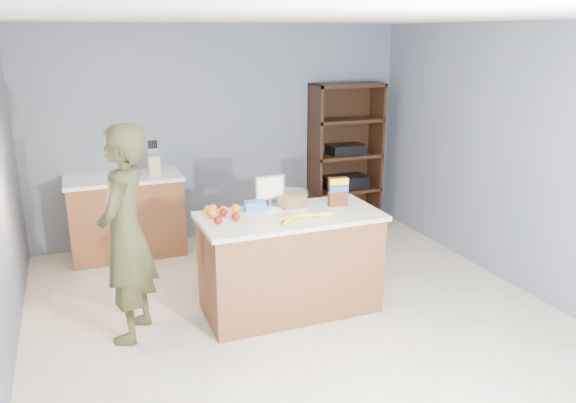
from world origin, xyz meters
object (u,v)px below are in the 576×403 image
object	(u,v)px
tv	(270,189)
shelving_unit	(344,157)
person	(126,235)
counter_peninsula	(290,266)
cereal_box	(338,190)

from	to	relation	value
tv	shelving_unit	bearing A→B (deg)	47.08
shelving_unit	person	xyz separation A→B (m)	(-2.91, -1.99, 0.01)
person	shelving_unit	bearing A→B (deg)	149.29
counter_peninsula	shelving_unit	size ratio (longest dim) A/B	0.87
person	tv	xyz separation A→B (m)	(1.29, 0.24, 0.18)
counter_peninsula	cereal_box	size ratio (longest dim) A/B	6.00
person	tv	bearing A→B (deg)	125.50
shelving_unit	tv	xyz separation A→B (m)	(-1.63, -1.75, 0.19)
cereal_box	shelving_unit	bearing A→B (deg)	61.78
shelving_unit	cereal_box	bearing A→B (deg)	-118.22
counter_peninsula	shelving_unit	bearing A→B (deg)	52.89
counter_peninsula	shelving_unit	world-z (taller)	shelving_unit
counter_peninsula	person	distance (m)	1.44
shelving_unit	person	size ratio (longest dim) A/B	1.03
person	cereal_box	size ratio (longest dim) A/B	6.73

